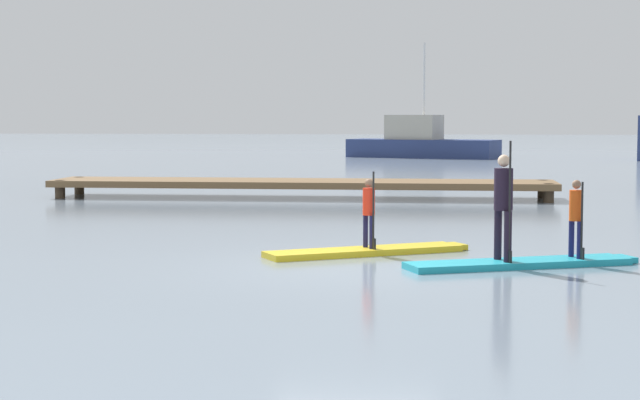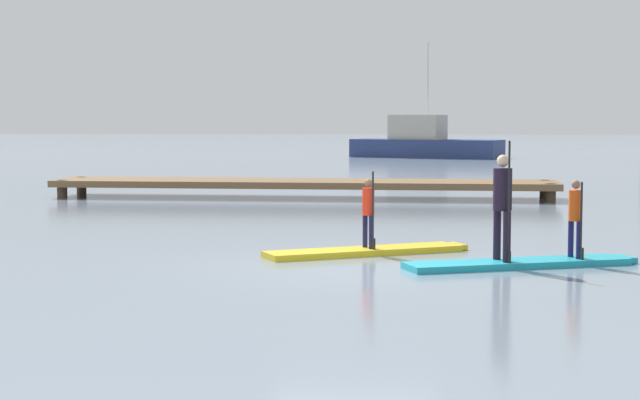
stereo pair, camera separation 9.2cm
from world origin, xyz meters
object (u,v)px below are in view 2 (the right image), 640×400
Objects in this scene: paddleboard_near at (368,251)px; paddler_adult at (503,200)px; paddleboard_far at (522,263)px; fishing_boat_green_midground at (424,143)px; paddler_child_front at (576,214)px; paddler_child_solo at (369,209)px.

paddler_adult reaches higher than paddleboard_near.
paddleboard_far is 42.50m from fishing_boat_green_midground.
paddleboard_far is at bearing -157.98° from paddler_child_front.
paddleboard_far is (2.41, -1.18, 0.00)m from paddleboard_near.
fishing_boat_green_midground reaches higher than paddler_child_front.
paddleboard_far is 3.02× the size of paddler_child_front.
paddler_child_front is at bearing -14.62° from paddler_child_solo.
paddler_child_solo reaches higher than paddleboard_near.
paddleboard_far is 0.42× the size of fishing_boat_green_midground.
paddler_adult is at bearing -157.46° from paddler_child_front.
fishing_boat_green_midground reaches higher than paddler_adult.
paddler_child_front is 42.22m from fishing_boat_green_midground.
paddleboard_near is 2.65m from paddler_adult.
paddleboard_near is at bearing -90.27° from fishing_boat_green_midground.
paddleboard_near is 41.27m from fishing_boat_green_midground.
paddler_child_front is (0.82, 0.33, 0.72)m from paddleboard_far.
paddler_child_front is (3.23, -0.84, 0.72)m from paddleboard_near.
paddler_child_solo is 2.75m from paddleboard_far.
fishing_boat_green_midground is at bearing 92.99° from paddleboard_far.
paddler_adult is (2.10, -1.31, 0.96)m from paddleboard_near.
paddler_child_solo is 41.27m from fishing_boat_green_midground.
paddleboard_far is at bearing -87.01° from fishing_boat_green_midground.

